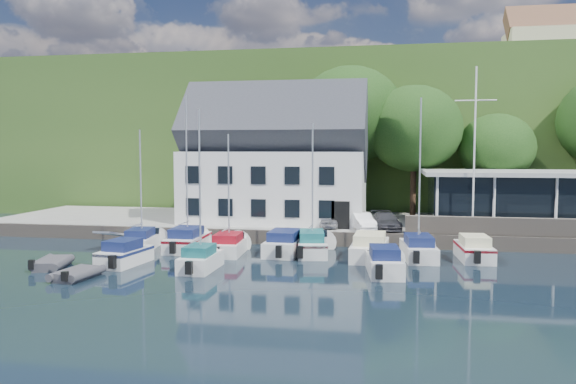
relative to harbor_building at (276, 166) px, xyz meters
name	(u,v)px	position (x,y,z in m)	size (l,w,h in m)	color
ground	(350,286)	(7.00, -16.50, -5.35)	(180.00, 180.00, 0.00)	black
quay	(364,227)	(7.00, 1.00, -4.85)	(60.00, 13.00, 1.00)	gray
quay_face	(360,240)	(7.00, -5.50, -4.85)	(60.00, 0.30, 1.00)	#6E6358
hillside	(377,140)	(7.00, 45.50, 2.65)	(160.00, 75.00, 16.00)	#2E4D1D
field_patch	(426,92)	(15.00, 53.50, 10.80)	(50.00, 30.00, 0.30)	#5D6B35
farmhouse	(546,46)	(29.00, 35.50, 14.75)	(10.40, 7.00, 8.20)	beige
harbor_building	(276,166)	(0.00, 0.00, 0.00)	(14.40, 8.20, 8.70)	silver
club_pavilion	(515,199)	(18.00, -0.50, -2.30)	(13.20, 7.20, 4.10)	black
seawall	(546,228)	(19.00, -5.10, -3.75)	(18.00, 0.50, 1.20)	#6E6358
gangway	(122,245)	(-9.50, -7.50, -5.35)	(1.20, 6.00, 1.40)	silver
car_silver	(330,220)	(4.66, -3.13, -3.79)	(1.32, 3.27, 1.11)	#B6B7BB
car_white	(362,221)	(7.00, -3.85, -3.76)	(1.25, 3.59, 1.18)	white
car_dgrey	(386,221)	(8.70, -3.50, -3.75)	(1.68, 4.14, 1.20)	#323238
car_blue	(450,220)	(13.18, -2.58, -3.69)	(1.51, 3.83, 1.31)	#314396
flagpole	(474,151)	(14.49, -4.43, 1.25)	(2.69, 0.20, 11.19)	silver
tree_1	(245,163)	(-3.85, 5.11, 0.13)	(6.55, 6.55, 8.95)	black
tree_2	(350,140)	(5.47, 6.02, 2.13)	(9.48, 9.48, 12.95)	black
tree_3	(414,151)	(10.91, 4.78, 1.18)	(8.09, 8.09, 11.06)	black
tree_4	(496,165)	(17.69, 5.52, -0.02)	(6.33, 6.33, 8.66)	black
boat_r1_0	(141,186)	(-7.47, -8.72, -1.08)	(1.88, 6.01, 8.54)	silver
boat_r1_1	(187,180)	(-4.31, -8.50, -0.66)	(2.21, 6.50, 9.39)	silver
boat_r1_2	(229,189)	(-1.19, -9.40, -1.20)	(1.98, 5.92, 8.30)	silver
boat_r1_3	(285,242)	(2.31, -8.64, -4.58)	(2.22, 6.64, 1.54)	silver
boat_r1_4	(312,181)	(4.08, -8.59, -0.67)	(1.95, 6.59, 9.36)	silver
boat_r1_5	(370,245)	(7.75, -9.19, -4.57)	(2.32, 7.19, 1.57)	silver
boat_r1_6	(420,185)	(10.69, -8.87, -0.81)	(1.96, 6.51, 9.09)	silver
boat_r1_7	(474,247)	(14.00, -8.65, -4.59)	(1.97, 5.67, 1.52)	silver
boat_r2_0	(125,252)	(-6.26, -13.70, -4.60)	(1.98, 5.17, 1.50)	silver
boat_r2_1	(200,192)	(-1.42, -14.30, -1.01)	(1.80, 5.09, 8.68)	silver
boat_r2_3	(384,260)	(8.66, -13.53, -4.58)	(1.89, 5.60, 1.54)	silver
dinghy_0	(52,262)	(-9.91, -15.24, -4.99)	(1.83, 3.06, 0.71)	#3A393F
dinghy_1	(77,272)	(-7.08, -17.43, -5.02)	(1.72, 2.87, 0.67)	#3A393F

